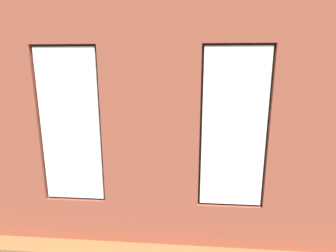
# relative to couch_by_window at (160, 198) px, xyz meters

# --- Properties ---
(ground_plane) EXTENTS (6.90, 6.40, 0.10)m
(ground_plane) POSITION_rel_couch_by_window_xyz_m (0.05, -2.17, -0.38)
(ground_plane) COLOR brown
(brick_wall_with_windows) EXTENTS (6.30, 0.30, 3.59)m
(brick_wall_with_windows) POSITION_rel_couch_by_window_xyz_m (0.05, 0.65, 1.46)
(brick_wall_with_windows) COLOR brown
(brick_wall_with_windows) RESTS_ON ground_plane
(white_wall_right) EXTENTS (0.10, 5.40, 3.59)m
(white_wall_right) POSITION_rel_couch_by_window_xyz_m (3.14, -1.97, 1.46)
(white_wall_right) COLOR white
(white_wall_right) RESTS_ON ground_plane
(couch_by_window) EXTENTS (1.75, 0.87, 0.80)m
(couch_by_window) POSITION_rel_couch_by_window_xyz_m (0.00, 0.00, 0.00)
(couch_by_window) COLOR black
(couch_by_window) RESTS_ON ground_plane
(couch_left) EXTENTS (0.88, 1.77, 0.80)m
(couch_left) POSITION_rel_couch_by_window_xyz_m (-2.40, -2.36, -0.00)
(couch_left) COLOR black
(couch_left) RESTS_ON ground_plane
(coffee_table) EXTENTS (1.34, 0.81, 0.43)m
(coffee_table) POSITION_rel_couch_by_window_xyz_m (-0.08, -1.92, 0.05)
(coffee_table) COLOR tan
(coffee_table) RESTS_ON ground_plane
(cup_ceramic) EXTENTS (0.07, 0.07, 0.08)m
(cup_ceramic) POSITION_rel_couch_by_window_xyz_m (0.33, -1.80, 0.15)
(cup_ceramic) COLOR #33567F
(cup_ceramic) RESTS_ON coffee_table
(candle_jar) EXTENTS (0.08, 0.08, 0.11)m
(candle_jar) POSITION_rel_couch_by_window_xyz_m (0.09, -2.02, 0.16)
(candle_jar) COLOR #B7333D
(candle_jar) RESTS_ON coffee_table
(table_plant_small) EXTENTS (0.16, 0.16, 0.25)m
(table_plant_small) POSITION_rel_couch_by_window_xyz_m (-0.08, -1.92, 0.24)
(table_plant_small) COLOR beige
(table_plant_small) RESTS_ON coffee_table
(remote_black) EXTENTS (0.12, 0.17, 0.02)m
(remote_black) POSITION_rel_couch_by_window_xyz_m (-0.44, -2.06, 0.11)
(remote_black) COLOR black
(remote_black) RESTS_ON coffee_table
(remote_gray) EXTENTS (0.18, 0.11, 0.02)m
(remote_gray) POSITION_rel_couch_by_window_xyz_m (-0.18, -1.80, 0.11)
(remote_gray) COLOR #59595B
(remote_gray) RESTS_ON coffee_table
(media_console) EXTENTS (1.28, 0.42, 0.55)m
(media_console) POSITION_rel_couch_by_window_xyz_m (2.84, -2.43, -0.05)
(media_console) COLOR black
(media_console) RESTS_ON ground_plane
(tv_flatscreen) EXTENTS (1.10, 0.20, 0.74)m
(tv_flatscreen) POSITION_rel_couch_by_window_xyz_m (2.84, -2.43, 0.60)
(tv_flatscreen) COLOR black
(tv_flatscreen) RESTS_ON media_console
(papasan_chair) EXTENTS (1.15, 1.15, 0.71)m
(papasan_chair) POSITION_rel_couch_by_window_xyz_m (-0.14, -3.94, 0.12)
(papasan_chair) COLOR olive
(papasan_chair) RESTS_ON ground_plane
(potted_plant_corner_near_left) EXTENTS (0.96, 1.02, 1.50)m
(potted_plant_corner_near_left) POSITION_rel_couch_by_window_xyz_m (-2.57, -4.38, 0.52)
(potted_plant_corner_near_left) COLOR #47423D
(potted_plant_corner_near_left) RESTS_ON ground_plane
(potted_plant_by_left_couch) EXTENTS (0.37, 0.37, 0.62)m
(potted_plant_by_left_couch) POSITION_rel_couch_by_window_xyz_m (-2.00, -3.69, 0.07)
(potted_plant_by_left_couch) COLOR #47423D
(potted_plant_by_left_couch) RESTS_ON ground_plane
(potted_plant_near_tv) EXTENTS (0.77, 0.84, 1.23)m
(potted_plant_near_tv) POSITION_rel_couch_by_window_xyz_m (2.28, -1.34, 0.40)
(potted_plant_near_tv) COLOR brown
(potted_plant_near_tv) RESTS_ON ground_plane
(potted_plant_foreground_right) EXTENTS (0.50, 0.50, 1.00)m
(potted_plant_foreground_right) POSITION_rel_couch_by_window_xyz_m (2.54, -4.32, 0.30)
(potted_plant_foreground_right) COLOR #47423D
(potted_plant_foreground_right) RESTS_ON ground_plane
(potted_plant_between_couches) EXTENTS (0.93, 0.93, 1.25)m
(potted_plant_between_couches) POSITION_rel_couch_by_window_xyz_m (-1.33, -0.05, 0.47)
(potted_plant_between_couches) COLOR beige
(potted_plant_between_couches) RESTS_ON ground_plane
(potted_plant_mid_room_small) EXTENTS (0.33, 0.33, 0.57)m
(potted_plant_mid_room_small) POSITION_rel_couch_by_window_xyz_m (-1.05, -2.64, 0.02)
(potted_plant_mid_room_small) COLOR #47423D
(potted_plant_mid_room_small) RESTS_ON ground_plane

